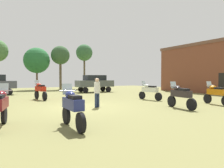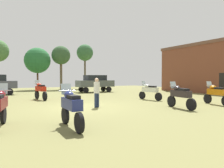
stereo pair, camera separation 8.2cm
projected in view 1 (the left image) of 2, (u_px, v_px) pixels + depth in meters
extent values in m
cube|color=olive|center=(84.00, 107.00, 11.81)|extent=(44.00, 52.00, 0.02)
cube|color=black|center=(224.00, 84.00, 20.00)|extent=(0.08, 1.20, 2.20)
cylinder|color=black|center=(4.00, 115.00, 7.49)|extent=(0.24, 0.67, 0.65)
cube|color=maroon|center=(0.00, 103.00, 6.76)|extent=(0.59, 1.34, 0.36)
ellipsoid|color=maroon|center=(1.00, 94.00, 7.03)|extent=(0.40, 0.53, 0.24)
cube|color=silver|center=(3.00, 89.00, 7.33)|extent=(0.38, 0.22, 0.39)
cylinder|color=#B7B7BC|center=(2.00, 90.00, 7.24)|extent=(0.62, 0.15, 0.04)
cylinder|color=black|center=(37.00, 95.00, 16.24)|extent=(0.25, 0.68, 0.67)
cylinder|color=black|center=(45.00, 96.00, 15.04)|extent=(0.25, 0.68, 0.67)
cube|color=red|center=(40.00, 89.00, 15.62)|extent=(0.62, 1.39, 0.36)
ellipsoid|color=red|center=(39.00, 85.00, 15.84)|extent=(0.41, 0.53, 0.24)
cube|color=black|center=(42.00, 86.00, 15.44)|extent=(0.41, 0.61, 0.12)
cube|color=silver|center=(37.00, 83.00, 16.09)|extent=(0.38, 0.22, 0.39)
cylinder|color=#B7B7BC|center=(38.00, 83.00, 16.02)|extent=(0.61, 0.16, 0.04)
cylinder|color=black|center=(207.00, 99.00, 13.48)|extent=(0.24, 0.63, 0.62)
cube|color=#BF6A0A|center=(216.00, 92.00, 12.76)|extent=(0.60, 1.30, 0.36)
ellipsoid|color=#BF6A0A|center=(213.00, 87.00, 13.02)|extent=(0.41, 0.53, 0.24)
cube|color=black|center=(219.00, 88.00, 12.55)|extent=(0.41, 0.61, 0.12)
cube|color=silver|center=(209.00, 84.00, 13.31)|extent=(0.38, 0.22, 0.39)
cylinder|color=#B7B7BC|center=(210.00, 85.00, 13.23)|extent=(0.61, 0.16, 0.04)
cylinder|color=black|center=(142.00, 95.00, 16.22)|extent=(0.21, 0.62, 0.61)
cylinder|color=black|center=(158.00, 97.00, 14.95)|extent=(0.21, 0.62, 0.61)
cube|color=silver|center=(150.00, 90.00, 15.57)|extent=(0.57, 1.42, 0.36)
ellipsoid|color=silver|center=(147.00, 86.00, 15.80)|extent=(0.39, 0.52, 0.24)
cube|color=black|center=(152.00, 87.00, 15.37)|extent=(0.39, 0.60, 0.12)
cube|color=silver|center=(144.00, 83.00, 16.07)|extent=(0.38, 0.21, 0.39)
cylinder|color=#B7B7BC|center=(145.00, 84.00, 15.99)|extent=(0.62, 0.13, 0.04)
cylinder|color=black|center=(172.00, 101.00, 11.91)|extent=(0.20, 0.65, 0.64)
cylinder|color=black|center=(191.00, 104.00, 10.46)|extent=(0.20, 0.65, 0.64)
cube|color=#2A2325|center=(181.00, 94.00, 11.17)|extent=(0.52, 1.36, 0.36)
ellipsoid|color=#2A2325|center=(177.00, 88.00, 11.44)|extent=(0.37, 0.51, 0.24)
cube|color=black|center=(184.00, 89.00, 10.95)|extent=(0.36, 0.59, 0.12)
cube|color=silver|center=(173.00, 85.00, 11.74)|extent=(0.38, 0.19, 0.39)
cylinder|color=#B7B7BC|center=(175.00, 86.00, 11.65)|extent=(0.62, 0.11, 0.04)
cylinder|color=black|center=(66.00, 115.00, 7.47)|extent=(0.12, 0.64, 0.64)
cylinder|color=black|center=(81.00, 123.00, 6.17)|extent=(0.12, 0.64, 0.64)
cube|color=navy|center=(73.00, 104.00, 6.81)|extent=(0.36, 1.26, 0.36)
ellipsoid|color=navy|center=(70.00, 95.00, 7.05)|extent=(0.32, 0.48, 0.24)
cube|color=black|center=(75.00, 97.00, 6.61)|extent=(0.30, 0.56, 0.12)
cube|color=silver|center=(67.00, 89.00, 7.32)|extent=(0.36, 0.15, 0.39)
cylinder|color=#B7B7BC|center=(68.00, 91.00, 7.23)|extent=(0.62, 0.04, 0.04)
cylinder|color=black|center=(9.00, 92.00, 19.97)|extent=(0.67, 0.31, 0.64)
cylinder|color=black|center=(6.00, 91.00, 21.11)|extent=(0.67, 0.31, 0.64)
cylinder|color=black|center=(85.00, 90.00, 22.80)|extent=(0.64, 0.22, 0.64)
cylinder|color=black|center=(81.00, 89.00, 24.05)|extent=(0.64, 0.22, 0.64)
cylinder|color=black|center=(108.00, 89.00, 24.25)|extent=(0.64, 0.22, 0.64)
cylinder|color=black|center=(103.00, 89.00, 25.50)|extent=(0.64, 0.22, 0.64)
cube|color=#4C5555|center=(95.00, 84.00, 24.13)|extent=(4.31, 1.83, 0.75)
cube|color=black|center=(95.00, 78.00, 24.11)|extent=(2.38, 1.60, 0.61)
cylinder|color=#232F4F|center=(98.00, 100.00, 11.69)|extent=(0.14, 0.14, 0.81)
cylinder|color=#232F4F|center=(96.00, 100.00, 11.57)|extent=(0.14, 0.14, 0.81)
cylinder|color=silver|center=(97.00, 88.00, 11.61)|extent=(0.41, 0.41, 0.64)
sphere|color=tan|center=(97.00, 80.00, 11.60)|extent=(0.22, 0.22, 0.22)
cylinder|color=brown|center=(37.00, 78.00, 28.74)|extent=(0.24, 0.24, 3.33)
sphere|color=#266633|center=(37.00, 60.00, 28.66)|extent=(3.58, 3.58, 3.58)
cylinder|color=#4E4331|center=(84.00, 72.00, 32.69)|extent=(0.28, 0.28, 5.12)
sphere|color=#326036|center=(84.00, 53.00, 32.59)|extent=(2.62, 2.62, 2.62)
cylinder|color=brown|center=(60.00, 74.00, 29.66)|extent=(0.34, 0.34, 4.37)
sphere|color=#30512E|center=(60.00, 55.00, 29.57)|extent=(2.67, 2.67, 2.67)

